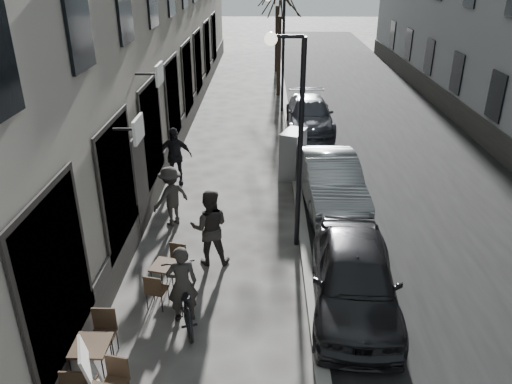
{
  "coord_description": "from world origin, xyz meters",
  "views": [
    {
      "loc": [
        -0.83,
        -4.73,
        6.46
      ],
      "look_at": [
        -0.99,
        5.21,
        1.8
      ],
      "focal_mm": 35.0,
      "sensor_mm": 36.0,
      "label": 1
    }
  ],
  "objects_px": {
    "car_near": "(355,277)",
    "car_far": "(309,115)",
    "streetlamp_near": "(293,122)",
    "bistro_set_c": "(167,276)",
    "pedestrian_far": "(174,156)",
    "utility_cabinet": "(293,155)",
    "tree_near": "(280,0)",
    "car_mid": "(331,181)",
    "streetlamp_far": "(280,41)",
    "pedestrian_mid": "(171,196)",
    "bicycle": "(183,298)",
    "pedestrian_near": "(210,227)",
    "sign_board": "(94,380)",
    "bistro_set_b": "(92,358)"
  },
  "relations": [
    {
      "from": "pedestrian_mid",
      "to": "sign_board",
      "type": "bearing_deg",
      "value": 43.19
    },
    {
      "from": "streetlamp_near",
      "to": "car_far",
      "type": "bearing_deg",
      "value": 82.5
    },
    {
      "from": "streetlamp_far",
      "to": "car_far",
      "type": "distance_m",
      "value": 3.97
    },
    {
      "from": "streetlamp_near",
      "to": "sign_board",
      "type": "xyz_separation_m",
      "value": [
        -3.29,
        -4.94,
        -2.7
      ]
    },
    {
      "from": "streetlamp_far",
      "to": "pedestrian_mid",
      "type": "bearing_deg",
      "value": -105.7
    },
    {
      "from": "pedestrian_mid",
      "to": "car_mid",
      "type": "distance_m",
      "value": 4.54
    },
    {
      "from": "streetlamp_near",
      "to": "tree_near",
      "type": "xyz_separation_m",
      "value": [
        0.07,
        15.0,
        1.5
      ]
    },
    {
      "from": "pedestrian_mid",
      "to": "car_far",
      "type": "xyz_separation_m",
      "value": [
        4.29,
        8.15,
        -0.16
      ]
    },
    {
      "from": "streetlamp_far",
      "to": "car_near",
      "type": "xyz_separation_m",
      "value": [
        1.17,
        -14.42,
        -2.45
      ]
    },
    {
      "from": "streetlamp_near",
      "to": "bistro_set_b",
      "type": "bearing_deg",
      "value": -127.81
    },
    {
      "from": "bistro_set_b",
      "to": "car_far",
      "type": "xyz_separation_m",
      "value": [
        4.68,
        13.65,
        0.19
      ]
    },
    {
      "from": "bistro_set_c",
      "to": "bicycle",
      "type": "bearing_deg",
      "value": -47.97
    },
    {
      "from": "pedestrian_mid",
      "to": "car_near",
      "type": "distance_m",
      "value": 5.47
    },
    {
      "from": "sign_board",
      "to": "pedestrian_mid",
      "type": "bearing_deg",
      "value": 67.74
    },
    {
      "from": "streetlamp_near",
      "to": "pedestrian_near",
      "type": "xyz_separation_m",
      "value": [
        -1.88,
        -0.82,
        -2.24
      ]
    },
    {
      "from": "streetlamp_far",
      "to": "tree_near",
      "type": "height_order",
      "value": "tree_near"
    },
    {
      "from": "pedestrian_near",
      "to": "pedestrian_far",
      "type": "relative_size",
      "value": 1.0
    },
    {
      "from": "utility_cabinet",
      "to": "tree_near",
      "type": "bearing_deg",
      "value": 113.12
    },
    {
      "from": "streetlamp_far",
      "to": "utility_cabinet",
      "type": "bearing_deg",
      "value": -88.0
    },
    {
      "from": "streetlamp_near",
      "to": "car_mid",
      "type": "xyz_separation_m",
      "value": [
        1.26,
        2.33,
        -2.45
      ]
    },
    {
      "from": "pedestrian_mid",
      "to": "car_far",
      "type": "bearing_deg",
      "value": -162.58
    },
    {
      "from": "bistro_set_b",
      "to": "car_mid",
      "type": "height_order",
      "value": "car_mid"
    },
    {
      "from": "streetlamp_far",
      "to": "pedestrian_near",
      "type": "relative_size",
      "value": 2.77
    },
    {
      "from": "pedestrian_near",
      "to": "car_far",
      "type": "xyz_separation_m",
      "value": [
        3.09,
        10.0,
        -0.27
      ]
    },
    {
      "from": "streetlamp_near",
      "to": "bistro_set_c",
      "type": "height_order",
      "value": "streetlamp_near"
    },
    {
      "from": "streetlamp_near",
      "to": "bistro_set_b",
      "type": "xyz_separation_m",
      "value": [
        -3.47,
        -4.48,
        -2.7
      ]
    },
    {
      "from": "utility_cabinet",
      "to": "pedestrian_mid",
      "type": "height_order",
      "value": "pedestrian_mid"
    },
    {
      "from": "utility_cabinet",
      "to": "pedestrian_mid",
      "type": "xyz_separation_m",
      "value": [
        -3.36,
        -3.2,
        0.03
      ]
    },
    {
      "from": "bistro_set_c",
      "to": "bicycle",
      "type": "height_order",
      "value": "bicycle"
    },
    {
      "from": "utility_cabinet",
      "to": "pedestrian_far",
      "type": "xyz_separation_m",
      "value": [
        -3.7,
        -0.55,
        0.13
      ]
    },
    {
      "from": "tree_near",
      "to": "pedestrian_far",
      "type": "distance_m",
      "value": 12.43
    },
    {
      "from": "bistro_set_c",
      "to": "car_far",
      "type": "xyz_separation_m",
      "value": [
        3.89,
        11.19,
        0.24
      ]
    },
    {
      "from": "sign_board",
      "to": "car_near",
      "type": "relative_size",
      "value": 0.27
    },
    {
      "from": "bicycle",
      "to": "pedestrian_mid",
      "type": "relative_size",
      "value": 1.18
    },
    {
      "from": "car_mid",
      "to": "car_far",
      "type": "xyz_separation_m",
      "value": [
        -0.05,
        6.84,
        -0.06
      ]
    },
    {
      "from": "tree_near",
      "to": "bistro_set_c",
      "type": "relative_size",
      "value": 4.02
    },
    {
      "from": "car_near",
      "to": "car_far",
      "type": "xyz_separation_m",
      "value": [
        0.04,
        11.59,
        -0.06
      ]
    },
    {
      "from": "bistro_set_c",
      "to": "streetlamp_near",
      "type": "bearing_deg",
      "value": 49.82
    },
    {
      "from": "tree_near",
      "to": "utility_cabinet",
      "type": "height_order",
      "value": "tree_near"
    },
    {
      "from": "utility_cabinet",
      "to": "car_far",
      "type": "xyz_separation_m",
      "value": [
        0.94,
        4.95,
        -0.13
      ]
    },
    {
      "from": "tree_near",
      "to": "car_near",
      "type": "relative_size",
      "value": 1.37
    },
    {
      "from": "streetlamp_near",
      "to": "pedestrian_far",
      "type": "bearing_deg",
      "value": 133.02
    },
    {
      "from": "streetlamp_near",
      "to": "utility_cabinet",
      "type": "bearing_deg",
      "value": 86.31
    },
    {
      "from": "car_far",
      "to": "pedestrian_near",
      "type": "bearing_deg",
      "value": -107.0
    },
    {
      "from": "bistro_set_c",
      "to": "pedestrian_far",
      "type": "relative_size",
      "value": 0.77
    },
    {
      "from": "car_mid",
      "to": "pedestrian_far",
      "type": "bearing_deg",
      "value": 160.39
    },
    {
      "from": "streetlamp_near",
      "to": "utility_cabinet",
      "type": "relative_size",
      "value": 3.25
    },
    {
      "from": "bistro_set_b",
      "to": "car_near",
      "type": "xyz_separation_m",
      "value": [
        4.65,
        2.06,
        0.25
      ]
    },
    {
      "from": "streetlamp_near",
      "to": "sign_board",
      "type": "distance_m",
      "value": 6.52
    },
    {
      "from": "tree_near",
      "to": "bicycle",
      "type": "distance_m",
      "value": 18.49
    }
  ]
}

